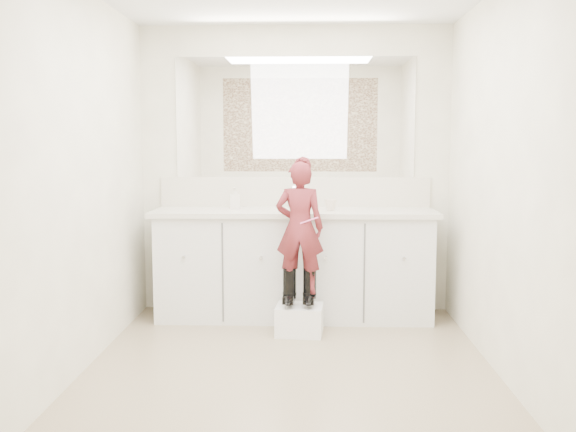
{
  "coord_description": "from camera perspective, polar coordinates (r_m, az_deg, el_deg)",
  "views": [
    {
      "loc": [
        0.12,
        -3.94,
        1.44
      ],
      "look_at": [
        -0.03,
        0.76,
        0.89
      ],
      "focal_mm": 40.0,
      "sensor_mm": 36.0,
      "label": 1
    }
  ],
  "objects": [
    {
      "name": "wall_right",
      "position": [
        4.12,
        18.56,
        2.94
      ],
      "size": [
        0.0,
        3.0,
        3.0
      ],
      "primitive_type": "plane",
      "rotation": [
        1.57,
        0.0,
        -1.57
      ],
      "color": "beige",
      "rests_on": "floor"
    },
    {
      "name": "faucet",
      "position": [
        5.34,
        0.59,
        1.26
      ],
      "size": [
        0.08,
        0.08,
        0.1
      ],
      "primitive_type": "cylinder",
      "color": "silver",
      "rests_on": "countertop"
    },
    {
      "name": "wall_back",
      "position": [
        5.44,
        0.62,
        4.11
      ],
      "size": [
        2.6,
        0.0,
        2.6
      ],
      "primitive_type": "plane",
      "rotation": [
        1.57,
        0.0,
        0.0
      ],
      "color": "beige",
      "rests_on": "floor"
    },
    {
      "name": "wall_left",
      "position": [
        4.19,
        -17.94,
        3.03
      ],
      "size": [
        0.0,
        3.0,
        3.0
      ],
      "primitive_type": "plane",
      "rotation": [
        1.57,
        0.0,
        1.57
      ],
      "color": "beige",
      "rests_on": "floor"
    },
    {
      "name": "toddler",
      "position": [
        4.73,
        1.04,
        -1.04
      ],
      "size": [
        0.37,
        0.26,
        0.98
      ],
      "primitive_type": "imported",
      "rotation": [
        0.0,
        0.0,
        3.06
      ],
      "color": "#AB3440",
      "rests_on": "step_stool"
    },
    {
      "name": "soap_bottle",
      "position": [
        5.29,
        -4.77,
        1.61
      ],
      "size": [
        0.09,
        0.09,
        0.18
      ],
      "primitive_type": "imported",
      "rotation": [
        0.0,
        0.0,
        0.18
      ],
      "color": "silver",
      "rests_on": "countertop"
    },
    {
      "name": "mirror",
      "position": [
        5.43,
        0.62,
        8.74
      ],
      "size": [
        2.0,
        0.02,
        1.0
      ],
      "primitive_type": "cube",
      "color": "white",
      "rests_on": "wall_back"
    },
    {
      "name": "boot_right",
      "position": [
        4.81,
        1.93,
        -6.32
      ],
      "size": [
        0.12,
        0.2,
        0.29
      ],
      "primitive_type": null,
      "rotation": [
        0.0,
        0.0,
        -0.08
      ],
      "color": "black",
      "rests_on": "step_stool"
    },
    {
      "name": "cup",
      "position": [
        5.17,
        3.81,
        1.02
      ],
      "size": [
        0.12,
        0.12,
        0.09
      ],
      "primitive_type": "imported",
      "rotation": [
        0.0,
        0.0,
        0.23
      ],
      "color": "beige",
      "rests_on": "countertop"
    },
    {
      "name": "floor",
      "position": [
        4.19,
        0.13,
        -13.45
      ],
      "size": [
        3.0,
        3.0,
        0.0
      ],
      "primitive_type": "plane",
      "color": "#877358",
      "rests_on": "ground"
    },
    {
      "name": "vanity_cabinet",
      "position": [
        5.26,
        0.54,
        -4.49
      ],
      "size": [
        2.2,
        0.55,
        0.85
      ],
      "primitive_type": "cube",
      "color": "silver",
      "rests_on": "floor"
    },
    {
      "name": "dot_panel",
      "position": [
        2.46,
        -0.95,
        11.51
      ],
      "size": [
        2.0,
        0.01,
        1.2
      ],
      "primitive_type": "cube",
      "color": "#472819",
      "rests_on": "wall_front"
    },
    {
      "name": "toothbrush",
      "position": [
        4.66,
        1.89,
        -0.4
      ],
      "size": [
        0.14,
        0.02,
        0.06
      ],
      "primitive_type": "cylinder",
      "rotation": [
        0.0,
        1.22,
        -0.08
      ],
      "color": "pink",
      "rests_on": "toddler"
    },
    {
      "name": "backsplash",
      "position": [
        5.44,
        0.61,
        2.15
      ],
      "size": [
        2.28,
        0.03,
        0.25
      ],
      "primitive_type": "cube",
      "color": "beige",
      "rests_on": "countertop"
    },
    {
      "name": "step_stool",
      "position": [
        4.87,
        1.02,
        -9.21
      ],
      "size": [
        0.36,
        0.31,
        0.22
      ],
      "primitive_type": "cube",
      "rotation": [
        0.0,
        0.0,
        -0.08
      ],
      "color": "white",
      "rests_on": "floor"
    },
    {
      "name": "wall_front",
      "position": [
        2.45,
        -0.94,
        1.0
      ],
      "size": [
        2.6,
        0.0,
        2.6
      ],
      "primitive_type": "plane",
      "rotation": [
        -1.57,
        0.0,
        0.0
      ],
      "color": "beige",
      "rests_on": "floor"
    },
    {
      "name": "boot_left",
      "position": [
        4.81,
        0.13,
        -6.31
      ],
      "size": [
        0.12,
        0.2,
        0.29
      ],
      "primitive_type": null,
      "rotation": [
        0.0,
        0.0,
        -0.08
      ],
      "color": "black",
      "rests_on": "step_stool"
    },
    {
      "name": "countertop",
      "position": [
        5.18,
        0.54,
        0.32
      ],
      "size": [
        2.28,
        0.58,
        0.04
      ],
      "primitive_type": "cube",
      "color": "beige",
      "rests_on": "vanity_cabinet"
    }
  ]
}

